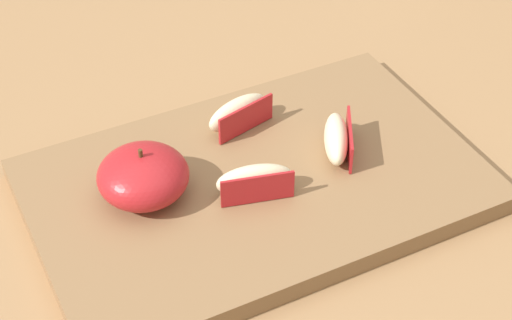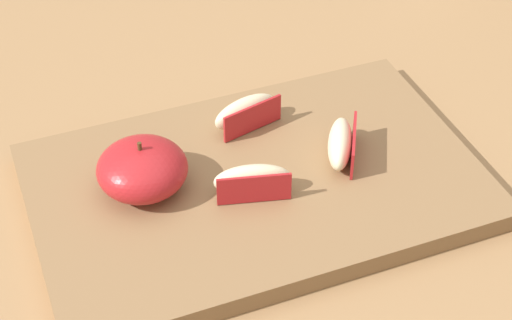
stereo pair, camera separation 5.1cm
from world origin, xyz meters
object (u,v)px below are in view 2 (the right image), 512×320
at_px(apple_wedge_front, 246,112).
at_px(apple_wedge_back, 341,144).
at_px(apple_wedge_near_knife, 253,180).
at_px(cutting_board, 256,185).
at_px(apple_half_skin_up, 142,169).

height_order(apple_wedge_front, apple_wedge_back, same).
bearing_deg(apple_wedge_back, apple_wedge_near_knife, -169.61).
bearing_deg(apple_wedge_near_knife, apple_wedge_back, 10.39).
bearing_deg(apple_wedge_front, apple_wedge_near_knife, -107.49).
height_order(cutting_board, apple_wedge_near_knife, apple_wedge_near_knife).
relative_size(apple_wedge_front, apple_wedge_near_knife, 1.00).
xyz_separation_m(cutting_board, apple_wedge_back, (0.08, -0.00, 0.02)).
bearing_deg(apple_half_skin_up, cutting_board, -13.59).
xyz_separation_m(cutting_board, apple_wedge_front, (0.02, 0.07, 0.02)).
height_order(apple_half_skin_up, apple_wedge_near_knife, apple_half_skin_up).
xyz_separation_m(apple_wedge_front, apple_wedge_near_knife, (-0.03, -0.09, 0.00)).
bearing_deg(apple_half_skin_up, apple_wedge_front, 23.79).
bearing_deg(apple_half_skin_up, apple_wedge_near_knife, -25.78).
height_order(cutting_board, apple_wedge_front, apple_wedge_front).
relative_size(cutting_board, apple_wedge_near_knife, 5.59).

